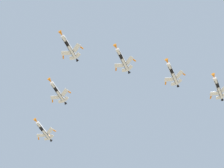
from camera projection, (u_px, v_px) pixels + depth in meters
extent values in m
cylinder|color=white|center=(69.00, 47.00, 135.63)|extent=(7.37, 11.29, 1.70)
cube|color=#383D47|center=(69.00, 48.00, 135.22)|extent=(6.24, 9.51, 0.57)
cone|color=orange|center=(61.00, 33.00, 132.30)|extent=(2.54, 2.86, 1.56)
cone|color=black|center=(77.00, 59.00, 138.77)|extent=(1.97, 2.06, 1.36)
ellipsoid|color=#192333|center=(66.00, 42.00, 134.96)|extent=(2.64, 3.39, 1.23)
cube|color=black|center=(67.00, 44.00, 133.91)|extent=(2.12, 2.50, 0.97)
cube|color=white|center=(76.00, 48.00, 136.04)|extent=(3.86, 4.56, 0.71)
cube|color=orange|center=(82.00, 48.00, 136.31)|extent=(1.66, 1.35, 0.31)
cube|color=white|center=(66.00, 53.00, 136.66)|extent=(4.24, 2.00, 0.71)
cube|color=orange|center=(63.00, 57.00, 137.43)|extent=(0.62, 1.61, 0.31)
cube|color=white|center=(78.00, 55.00, 137.82)|extent=(2.70, 2.78, 0.43)
cube|color=white|center=(72.00, 58.00, 138.18)|extent=(2.40, 1.97, 0.43)
cube|color=orange|center=(75.00, 54.00, 139.45)|extent=(1.73, 2.52, 2.60)
cylinder|color=white|center=(123.00, 60.00, 139.58)|extent=(7.37, 11.29, 1.70)
cube|color=#383D47|center=(123.00, 60.00, 139.17)|extent=(6.24, 9.51, 0.58)
cone|color=orange|center=(116.00, 47.00, 136.25)|extent=(2.54, 2.86, 1.56)
cone|color=black|center=(129.00, 71.00, 142.73)|extent=(1.97, 2.06, 1.36)
ellipsoid|color=#192333|center=(120.00, 55.00, 138.91)|extent=(2.64, 3.39, 1.23)
cube|color=black|center=(121.00, 57.00, 137.87)|extent=(2.12, 2.50, 0.97)
cube|color=white|center=(129.00, 60.00, 140.01)|extent=(3.86, 4.55, 0.73)
cube|color=orange|center=(134.00, 60.00, 140.29)|extent=(1.66, 1.35, 0.31)
cube|color=white|center=(119.00, 65.00, 140.60)|extent=(4.24, 2.00, 0.73)
cube|color=orange|center=(116.00, 69.00, 141.36)|extent=(0.62, 1.61, 0.31)
cube|color=white|center=(130.00, 67.00, 141.78)|extent=(2.70, 2.78, 0.44)
cube|color=white|center=(124.00, 70.00, 142.13)|extent=(2.40, 1.97, 0.44)
cube|color=orange|center=(126.00, 67.00, 143.41)|extent=(1.74, 2.53, 2.60)
cylinder|color=white|center=(58.00, 92.00, 147.18)|extent=(7.37, 11.29, 1.70)
cube|color=#383D47|center=(58.00, 93.00, 146.77)|extent=(6.25, 9.52, 0.66)
cone|color=orange|center=(50.00, 81.00, 143.85)|extent=(2.54, 2.86, 1.56)
cone|color=black|center=(65.00, 103.00, 150.32)|extent=(1.97, 2.06, 1.36)
ellipsoid|color=#192333|center=(55.00, 87.00, 146.51)|extent=(2.69, 3.42, 1.28)
cube|color=black|center=(56.00, 89.00, 145.46)|extent=(2.16, 2.52, 1.03)
cube|color=white|center=(64.00, 92.00, 147.74)|extent=(3.85, 4.53, 0.97)
cube|color=orange|center=(69.00, 92.00, 148.12)|extent=(1.66, 1.36, 0.34)
cube|color=white|center=(55.00, 97.00, 148.07)|extent=(4.21, 2.00, 0.97)
cube|color=orange|center=(52.00, 101.00, 148.72)|extent=(0.63, 1.61, 0.34)
cube|color=white|center=(66.00, 99.00, 149.46)|extent=(2.70, 2.77, 0.56)
cube|color=white|center=(61.00, 101.00, 149.65)|extent=(2.39, 1.97, 0.56)
cube|color=orange|center=(63.00, 98.00, 151.01)|extent=(1.86, 2.60, 2.59)
cylinder|color=white|center=(173.00, 74.00, 141.05)|extent=(7.37, 11.29, 1.70)
cube|color=#383D47|center=(173.00, 74.00, 140.64)|extent=(6.24, 9.51, 0.60)
cone|color=orange|center=(167.00, 61.00, 137.72)|extent=(2.54, 2.86, 1.56)
cone|color=black|center=(178.00, 85.00, 144.19)|extent=(1.97, 2.06, 1.36)
ellipsoid|color=#192333|center=(170.00, 69.00, 140.38)|extent=(2.66, 3.40, 1.25)
cube|color=black|center=(172.00, 71.00, 139.33)|extent=(2.13, 2.51, 0.99)
cube|color=white|center=(179.00, 74.00, 141.52)|extent=(3.86, 4.55, 0.80)
cube|color=orange|center=(184.00, 74.00, 141.83)|extent=(1.66, 1.36, 0.32)
cube|color=white|center=(169.00, 79.00, 142.03)|extent=(4.23, 2.00, 0.80)
cube|color=orange|center=(166.00, 83.00, 142.76)|extent=(0.63, 1.61, 0.32)
cube|color=white|center=(179.00, 81.00, 143.27)|extent=(2.70, 2.78, 0.47)
cube|color=white|center=(173.00, 84.00, 143.58)|extent=(2.40, 1.97, 0.47)
cube|color=orange|center=(175.00, 80.00, 144.88)|extent=(1.77, 2.55, 2.60)
cylinder|color=white|center=(44.00, 131.00, 156.70)|extent=(7.37, 11.29, 1.70)
cube|color=#383D47|center=(44.00, 131.00, 156.29)|extent=(6.24, 9.51, 0.62)
cone|color=orange|center=(36.00, 121.00, 153.37)|extent=(2.54, 2.86, 1.56)
cone|color=black|center=(51.00, 140.00, 159.84)|extent=(1.97, 2.06, 1.36)
ellipsoid|color=#192333|center=(41.00, 126.00, 156.03)|extent=(2.66, 3.40, 1.25)
cube|color=black|center=(41.00, 129.00, 154.98)|extent=(2.14, 2.51, 1.00)
cube|color=white|center=(50.00, 131.00, 157.18)|extent=(3.85, 4.55, 0.84)
cube|color=orange|center=(55.00, 131.00, 157.51)|extent=(1.66, 1.36, 0.32)
cube|color=white|center=(41.00, 135.00, 157.66)|extent=(4.23, 2.00, 0.84)
cube|color=orange|center=(39.00, 139.00, 158.37)|extent=(0.63, 1.61, 0.32)
cube|color=white|center=(51.00, 136.00, 158.93)|extent=(2.70, 2.78, 0.49)
cube|color=white|center=(46.00, 139.00, 159.21)|extent=(2.40, 1.97, 0.49)
cube|color=orange|center=(49.00, 135.00, 160.53)|extent=(1.79, 2.56, 2.60)
cylinder|color=white|center=(218.00, 88.00, 142.83)|extent=(7.37, 11.29, 1.70)
cube|color=#383D47|center=(219.00, 88.00, 142.42)|extent=(6.25, 9.52, 0.66)
cone|color=orange|center=(214.00, 76.00, 139.50)|extent=(2.54, 2.86, 1.56)
cone|color=black|center=(222.00, 99.00, 145.97)|extent=(1.97, 2.06, 1.36)
ellipsoid|color=#192333|center=(216.00, 83.00, 142.16)|extent=(2.69, 3.42, 1.28)
cube|color=black|center=(218.00, 85.00, 141.11)|extent=(2.16, 2.52, 1.03)
cube|color=white|center=(224.00, 88.00, 143.39)|extent=(3.84, 4.53, 0.98)
cube|color=white|center=(214.00, 93.00, 143.72)|extent=(4.21, 2.00, 0.98)
cube|color=orange|center=(211.00, 97.00, 144.37)|extent=(0.63, 1.61, 0.34)
cube|color=white|center=(224.00, 95.00, 145.11)|extent=(2.70, 2.77, 0.56)
cube|color=white|center=(218.00, 98.00, 145.30)|extent=(2.39, 1.97, 0.56)
cube|color=orange|center=(219.00, 94.00, 146.66)|extent=(1.87, 2.60, 2.59)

